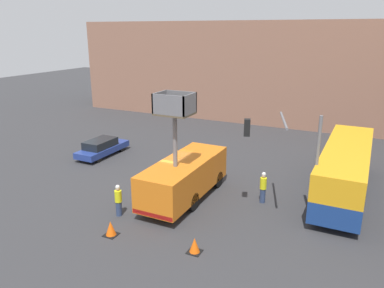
{
  "coord_description": "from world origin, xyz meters",
  "views": [
    {
      "loc": [
        10.91,
        -18.59,
        9.7
      ],
      "look_at": [
        1.48,
        0.53,
        3.16
      ],
      "focal_mm": 35.0,
      "sensor_mm": 36.0,
      "label": 1
    }
  ],
  "objects_px": {
    "parked_car_curbside": "(102,147)",
    "traffic_cone_near_truck": "(111,229)",
    "traffic_light_pole": "(290,148)",
    "utility_truck": "(184,175)",
    "road_worker_near_truck": "(118,200)",
    "city_bus": "(345,167)",
    "traffic_cone_mid_road": "(195,246)",
    "road_worker_directing": "(263,187)"
  },
  "relations": [
    {
      "from": "utility_truck",
      "to": "parked_car_curbside",
      "type": "height_order",
      "value": "utility_truck"
    },
    {
      "from": "traffic_light_pole",
      "to": "road_worker_near_truck",
      "type": "relative_size",
      "value": 3.14
    },
    {
      "from": "road_worker_directing",
      "to": "parked_car_curbside",
      "type": "relative_size",
      "value": 0.39
    },
    {
      "from": "city_bus",
      "to": "road_worker_near_truck",
      "type": "bearing_deg",
      "value": 137.33
    },
    {
      "from": "utility_truck",
      "to": "city_bus",
      "type": "height_order",
      "value": "utility_truck"
    },
    {
      "from": "city_bus",
      "to": "parked_car_curbside",
      "type": "xyz_separation_m",
      "value": [
        -18.0,
        -0.71,
        -1.08
      ]
    },
    {
      "from": "city_bus",
      "to": "traffic_light_pole",
      "type": "xyz_separation_m",
      "value": [
        -2.52,
        -4.38,
        2.07
      ]
    },
    {
      "from": "traffic_cone_mid_road",
      "to": "utility_truck",
      "type": "bearing_deg",
      "value": 122.06
    },
    {
      "from": "utility_truck",
      "to": "traffic_cone_near_truck",
      "type": "xyz_separation_m",
      "value": [
        -1.36,
        -5.24,
        -1.17
      ]
    },
    {
      "from": "traffic_cone_near_truck",
      "to": "utility_truck",
      "type": "bearing_deg",
      "value": 75.49
    },
    {
      "from": "road_worker_near_truck",
      "to": "city_bus",
      "type": "bearing_deg",
      "value": 134.53
    },
    {
      "from": "city_bus",
      "to": "road_worker_near_truck",
      "type": "height_order",
      "value": "city_bus"
    },
    {
      "from": "road_worker_directing",
      "to": "traffic_cone_near_truck",
      "type": "bearing_deg",
      "value": -35.03
    },
    {
      "from": "traffic_cone_near_truck",
      "to": "road_worker_directing",
      "type": "bearing_deg",
      "value": 50.55
    },
    {
      "from": "traffic_cone_near_truck",
      "to": "traffic_light_pole",
      "type": "bearing_deg",
      "value": 38.75
    },
    {
      "from": "utility_truck",
      "to": "parked_car_curbside",
      "type": "bearing_deg",
      "value": 156.25
    },
    {
      "from": "utility_truck",
      "to": "traffic_light_pole",
      "type": "bearing_deg",
      "value": 5.43
    },
    {
      "from": "traffic_light_pole",
      "to": "traffic_cone_near_truck",
      "type": "distance_m",
      "value": 9.9
    },
    {
      "from": "utility_truck",
      "to": "traffic_light_pole",
      "type": "height_order",
      "value": "utility_truck"
    },
    {
      "from": "utility_truck",
      "to": "city_bus",
      "type": "distance_m",
      "value": 9.74
    },
    {
      "from": "road_worker_directing",
      "to": "traffic_cone_near_truck",
      "type": "xyz_separation_m",
      "value": [
        -5.65,
        -6.87,
        -0.6
      ]
    },
    {
      "from": "utility_truck",
      "to": "road_worker_near_truck",
      "type": "relative_size",
      "value": 4.04
    },
    {
      "from": "traffic_light_pole",
      "to": "road_worker_near_truck",
      "type": "distance_m",
      "value": 9.5
    },
    {
      "from": "road_worker_directing",
      "to": "utility_truck",
      "type": "bearing_deg",
      "value": -64.84
    },
    {
      "from": "traffic_cone_near_truck",
      "to": "parked_car_curbside",
      "type": "bearing_deg",
      "value": 131.06
    },
    {
      "from": "utility_truck",
      "to": "road_worker_directing",
      "type": "height_order",
      "value": "utility_truck"
    },
    {
      "from": "parked_car_curbside",
      "to": "road_worker_directing",
      "type": "bearing_deg",
      "value": -10.59
    },
    {
      "from": "traffic_light_pole",
      "to": "traffic_cone_mid_road",
      "type": "bearing_deg",
      "value": -118.57
    },
    {
      "from": "parked_car_curbside",
      "to": "traffic_light_pole",
      "type": "bearing_deg",
      "value": -13.34
    },
    {
      "from": "traffic_cone_near_truck",
      "to": "traffic_cone_mid_road",
      "type": "xyz_separation_m",
      "value": [
        4.33,
        0.49,
        -0.01
      ]
    },
    {
      "from": "traffic_cone_near_truck",
      "to": "parked_car_curbside",
      "type": "relative_size",
      "value": 0.16
    },
    {
      "from": "city_bus",
      "to": "traffic_cone_mid_road",
      "type": "xyz_separation_m",
      "value": [
        -5.41,
        -9.69,
        -1.44
      ]
    },
    {
      "from": "road_worker_near_truck",
      "to": "traffic_cone_near_truck",
      "type": "xyz_separation_m",
      "value": [
        0.89,
        -1.85,
        -0.54
      ]
    },
    {
      "from": "parked_car_curbside",
      "to": "traffic_cone_near_truck",
      "type": "bearing_deg",
      "value": -48.94
    },
    {
      "from": "road_worker_directing",
      "to": "traffic_light_pole",
      "type": "bearing_deg",
      "value": 60.19
    },
    {
      "from": "utility_truck",
      "to": "parked_car_curbside",
      "type": "distance_m",
      "value": 10.53
    },
    {
      "from": "city_bus",
      "to": "traffic_cone_near_truck",
      "type": "distance_m",
      "value": 14.16
    },
    {
      "from": "traffic_cone_near_truck",
      "to": "traffic_cone_mid_road",
      "type": "bearing_deg",
      "value": 6.44
    },
    {
      "from": "road_worker_near_truck",
      "to": "traffic_cone_mid_road",
      "type": "relative_size",
      "value": 2.48
    },
    {
      "from": "traffic_cone_mid_road",
      "to": "road_worker_directing",
      "type": "bearing_deg",
      "value": 78.32
    },
    {
      "from": "traffic_light_pole",
      "to": "utility_truck",
      "type": "bearing_deg",
      "value": -174.57
    },
    {
      "from": "city_bus",
      "to": "road_worker_near_truck",
      "type": "relative_size",
      "value": 6.17
    }
  ]
}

